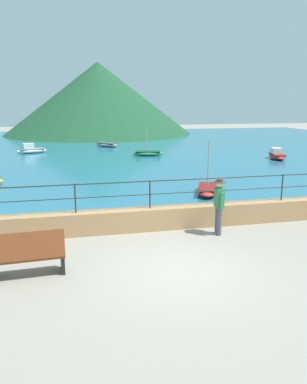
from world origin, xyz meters
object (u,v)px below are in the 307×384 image
object	(u,v)px
boat_4	(107,145)
boat_5	(208,189)
boat_7	(148,153)
person_walking	(219,203)
boat_6	(31,150)
bench_main	(27,254)
boat_2	(277,155)

from	to	relation	value
boat_4	boat_5	bearing A→B (deg)	-83.39
boat_5	boat_7	world-z (taller)	boat_5
person_walking	boat_6	bearing A→B (deg)	108.37
person_walking	boat_7	world-z (taller)	boat_7
bench_main	boat_4	xyz separation A→B (m)	(4.69, 26.17, -0.30)
bench_main	person_walking	world-z (taller)	person_walking
bench_main	boat_7	size ratio (longest dim) A/B	0.71
person_walking	boat_4	world-z (taller)	person_walking
boat_5	boat_4	bearing A→B (deg)	96.61
boat_4	boat_7	size ratio (longest dim) A/B	0.93
boat_2	boat_4	world-z (taller)	boat_2
person_walking	boat_4	size ratio (longest dim) A/B	0.77
boat_5	boat_6	size ratio (longest dim) A/B	1.00
person_walking	boat_7	bearing A→B (deg)	84.86
person_walking	boat_5	distance (m)	5.16
boat_6	boat_7	xyz separation A→B (m)	(8.63, -3.60, -0.06)
boat_4	boat_5	distance (m)	19.58
boat_4	boat_7	distance (m)	7.11
boat_7	boat_2	bearing A→B (deg)	-23.49
person_walking	boat_6	world-z (taller)	person_walking
boat_2	boat_7	size ratio (longest dim) A/B	1.01
boat_6	boat_7	size ratio (longest dim) A/B	1.01
boat_4	bench_main	bearing A→B (deg)	-100.16
boat_7	boat_4	bearing A→B (deg)	109.18
bench_main	person_walking	distance (m)	5.76
boat_4	boat_7	xyz separation A→B (m)	(2.34, -6.72, 0.01)
bench_main	boat_7	bearing A→B (deg)	70.14
boat_2	boat_4	bearing A→B (deg)	136.16
boat_2	boat_4	xyz separation A→B (m)	(-10.84, 10.41, -0.07)
boat_2	boat_5	xyz separation A→B (m)	(-8.59, -9.03, -0.06)
bench_main	boat_5	distance (m)	9.67
boat_4	boat_7	world-z (taller)	boat_7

